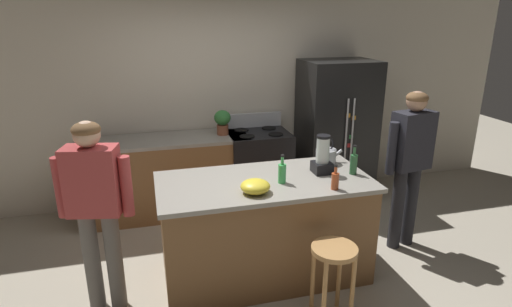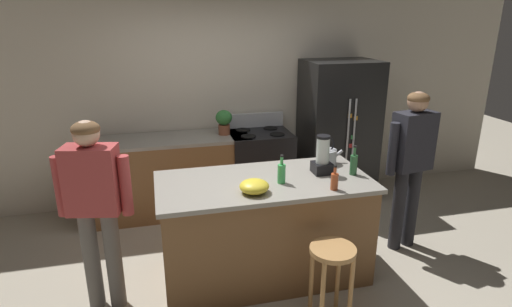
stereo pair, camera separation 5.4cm
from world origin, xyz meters
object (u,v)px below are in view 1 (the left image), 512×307
object	(u,v)px
potted_plant	(222,121)
blender_appliance	(323,157)
kitchen_island	(264,228)
bottle_cooking_sauce	(335,180)
bar_stool	(334,264)
bottle_soda	(282,173)
refrigerator	(336,131)
person_by_island_left	(95,201)
person_by_sink_right	(410,156)
tea_kettle	(326,155)
stove_range	(258,168)
mixing_bowl	(255,186)
bottle_olive_oil	(354,164)

from	to	relation	value
potted_plant	blender_appliance	bearing A→B (deg)	-66.74
kitchen_island	bottle_cooking_sauce	world-z (taller)	bottle_cooking_sauce
bar_stool	bottle_soda	xyz separation A→B (m)	(-0.22, 0.64, 0.54)
kitchen_island	refrigerator	size ratio (longest dim) A/B	1.05
person_by_island_left	bottle_soda	bearing A→B (deg)	0.81
person_by_sink_right	potted_plant	distance (m)	2.18
person_by_sink_right	tea_kettle	size ratio (longest dim) A/B	6.03
kitchen_island	bottle_cooking_sauce	xyz separation A→B (m)	(0.51, -0.35, 0.56)
stove_range	person_by_sink_right	world-z (taller)	person_by_sink_right
kitchen_island	potted_plant	size ratio (longest dim) A/B	6.33
person_by_island_left	potted_plant	xyz separation A→B (m)	(1.32, 1.67, 0.15)
person_by_sink_right	bottle_cooking_sauce	world-z (taller)	person_by_sink_right
potted_plant	bar_stool	bearing A→B (deg)	-79.15
person_by_sink_right	bottle_cooking_sauce	bearing A→B (deg)	-155.43
bottle_cooking_sauce	potted_plant	bearing A→B (deg)	107.56
person_by_island_left	blender_appliance	size ratio (longest dim) A/B	4.51
refrigerator	mixing_bowl	world-z (taller)	refrigerator
refrigerator	bottle_cooking_sauce	size ratio (longest dim) A/B	8.41
person_by_sink_right	potted_plant	bearing A→B (deg)	139.17
bottle_soda	kitchen_island	bearing A→B (deg)	141.68
person_by_island_left	bottle_cooking_sauce	size ratio (longest dim) A/B	7.49
stove_range	bottle_olive_oil	xyz separation A→B (m)	(0.47, -1.59, 0.57)
person_by_sink_right	bottle_olive_oil	distance (m)	0.76
kitchen_island	bar_stool	size ratio (longest dim) A/B	2.90
person_by_sink_right	bottle_olive_oil	xyz separation A→B (m)	(-0.73, -0.20, 0.05)
kitchen_island	bottle_soda	distance (m)	0.59
blender_appliance	mixing_bowl	distance (m)	0.77
stove_range	person_by_island_left	xyz separation A→B (m)	(-1.76, -1.65, 0.49)
bottle_soda	tea_kettle	bearing A→B (deg)	33.07
stove_range	bottle_cooking_sauce	world-z (taller)	bottle_cooking_sauce
kitchen_island	person_by_sink_right	xyz separation A→B (m)	(1.56, 0.13, 0.52)
potted_plant	mixing_bowl	size ratio (longest dim) A/B	1.21
person_by_sink_right	mixing_bowl	world-z (taller)	person_by_sink_right
refrigerator	person_by_island_left	bearing A→B (deg)	-149.90
blender_appliance	kitchen_island	bearing A→B (deg)	-176.06
stove_range	potted_plant	distance (m)	0.78
bottle_cooking_sauce	bottle_olive_oil	bearing A→B (deg)	41.87
refrigerator	stove_range	size ratio (longest dim) A/B	1.59
bottle_soda	bottle_olive_oil	xyz separation A→B (m)	(0.70, 0.03, 0.01)
bottle_olive_oil	potted_plant	bearing A→B (deg)	119.46
bottle_soda	bottle_olive_oil	bearing A→B (deg)	2.81
kitchen_island	person_by_island_left	xyz separation A→B (m)	(-1.40, -0.12, 0.50)
stove_range	blender_appliance	bearing A→B (deg)	-82.04
kitchen_island	blender_appliance	bearing A→B (deg)	3.94
person_by_island_left	blender_appliance	bearing A→B (deg)	4.68
blender_appliance	bottle_olive_oil	world-z (taller)	blender_appliance
potted_plant	tea_kettle	distance (m)	1.50
bottle_soda	mixing_bowl	size ratio (longest dim) A/B	1.04
refrigerator	tea_kettle	distance (m)	1.41
bottle_soda	bottle_cooking_sauce	xyz separation A→B (m)	(0.39, -0.25, -0.02)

